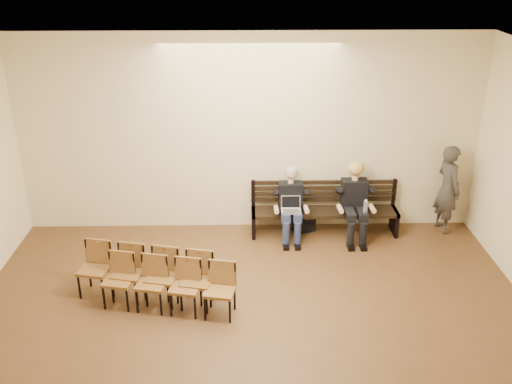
# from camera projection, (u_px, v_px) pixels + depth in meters

# --- Properties ---
(room_walls) EXTENTS (8.02, 10.01, 3.51)m
(room_walls) POSITION_uv_depth(u_px,v_px,m) (254.00, 192.00, 5.67)
(room_walls) COLOR beige
(room_walls) RESTS_ON ground
(bench) EXTENTS (2.60, 0.90, 0.45)m
(bench) POSITION_uv_depth(u_px,v_px,m) (324.00, 222.00, 10.17)
(bench) COLOR black
(bench) RESTS_ON ground
(seated_man) EXTENTS (0.51, 0.71, 1.24)m
(seated_man) POSITION_uv_depth(u_px,v_px,m) (291.00, 205.00, 9.89)
(seated_man) COLOR black
(seated_man) RESTS_ON ground
(seated_woman) EXTENTS (0.55, 0.77, 1.29)m
(seated_woman) POSITION_uv_depth(u_px,v_px,m) (354.00, 203.00, 9.90)
(seated_woman) COLOR black
(seated_woman) RESTS_ON ground
(laptop) EXTENTS (0.36, 0.30, 0.24)m
(laptop) POSITION_uv_depth(u_px,v_px,m) (291.00, 212.00, 9.73)
(laptop) COLOR silver
(laptop) RESTS_ON bench
(water_bottle) EXTENTS (0.08, 0.08, 0.24)m
(water_bottle) POSITION_uv_depth(u_px,v_px,m) (365.00, 213.00, 9.69)
(water_bottle) COLOR silver
(water_bottle) RESTS_ON bench
(bag) EXTENTS (0.43, 0.37, 0.27)m
(bag) POSITION_uv_depth(u_px,v_px,m) (304.00, 224.00, 10.29)
(bag) COLOR black
(bag) RESTS_ON ground
(passerby) EXTENTS (0.60, 0.76, 1.85)m
(passerby) POSITION_uv_depth(u_px,v_px,m) (449.00, 182.00, 10.02)
(passerby) COLOR #3B3530
(passerby) RESTS_ON ground
(chair_row_front) EXTENTS (1.93, 0.78, 0.77)m
(chair_row_front) POSITION_uv_depth(u_px,v_px,m) (168.00, 286.00, 7.99)
(chair_row_front) COLOR brown
(chair_row_front) RESTS_ON ground
(chair_row_back) EXTENTS (2.03, 0.86, 0.81)m
(chair_row_back) POSITION_uv_depth(u_px,v_px,m) (145.00, 276.00, 8.20)
(chair_row_back) COLOR brown
(chair_row_back) RESTS_ON ground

